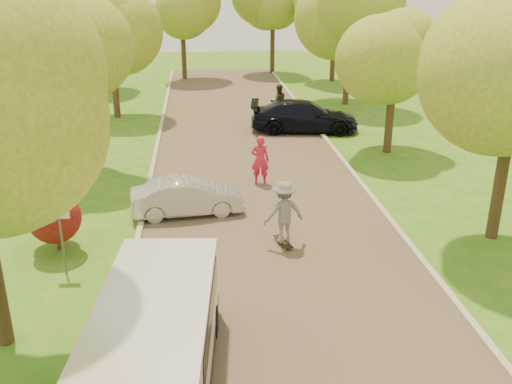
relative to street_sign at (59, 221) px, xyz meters
name	(u,v)px	position (x,y,z in m)	size (l,w,h in m)	color
ground	(303,351)	(5.80, -4.00, -1.56)	(100.00, 100.00, 0.00)	#33721B
road	(262,208)	(5.80, 4.00, -1.56)	(8.00, 60.00, 0.01)	#4C4438
curb_left	(143,211)	(1.75, 4.00, -1.50)	(0.18, 60.00, 0.12)	#B2AD9E
curb_right	(376,202)	(9.85, 4.00, -1.50)	(0.18, 60.00, 0.12)	#B2AD9E
street_sign	(59,221)	(0.00, 0.00, 0.00)	(0.55, 0.06, 2.17)	#59595E
red_shrub	(55,215)	(-0.50, 1.50, -0.47)	(1.70, 1.70, 1.95)	#382619
tree_l_midb	(68,60)	(-1.01, 8.00, 3.02)	(4.30, 4.20, 6.62)	#382619
tree_l_far	(113,16)	(-0.59, 18.00, 3.90)	(4.92, 4.80, 7.79)	#382619
tree_r_midb	(401,42)	(12.40, 10.00, 3.32)	(4.51, 4.40, 7.01)	#382619
tree_r_far	(355,5)	(13.03, 20.00, 4.27)	(5.33, 5.20, 8.34)	#382619
tree_bg_a	(92,10)	(-2.98, 26.00, 3.75)	(5.12, 5.00, 7.72)	#382619
tree_bg_b	(339,3)	(14.02, 28.00, 3.97)	(5.12, 5.00, 7.95)	#382619
tree_bg_c	(185,10)	(3.01, 30.00, 3.46)	(4.92, 4.80, 7.33)	#382619
tree_bg_d	(276,4)	(10.02, 32.00, 3.75)	(5.12, 5.00, 7.72)	#382619
minivan	(156,343)	(2.76, -4.87, -0.51)	(2.60, 5.55, 2.00)	white
silver_sedan	(187,197)	(3.26, 3.77, -0.95)	(1.30, 3.73, 1.23)	#B9B9BE
dark_sedan	(304,116)	(9.10, 13.94, -0.78)	(2.21, 5.43, 1.57)	black
longboard	(283,242)	(6.11, 1.10, -1.46)	(0.50, 1.01, 0.11)	black
skateboarder	(284,212)	(6.11, 1.10, -0.49)	(1.23, 0.71, 1.90)	slate
person_striped	(260,160)	(6.00, 6.47, -0.62)	(0.69, 0.45, 1.90)	red
person_olive	(278,102)	(8.14, 16.65, -0.60)	(0.94, 0.73, 1.93)	#32341F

